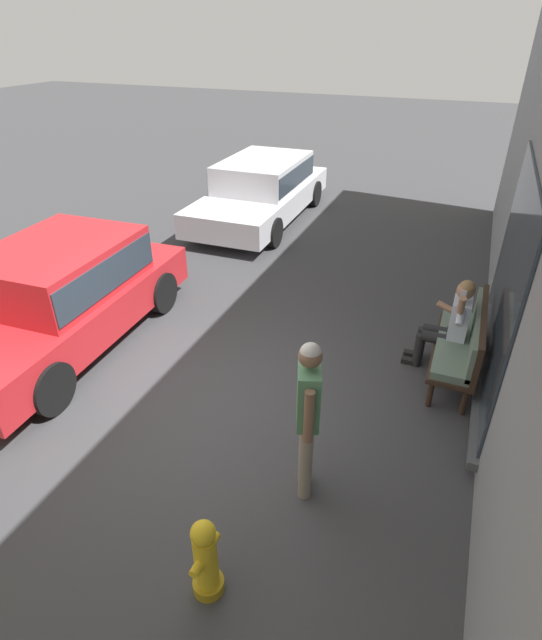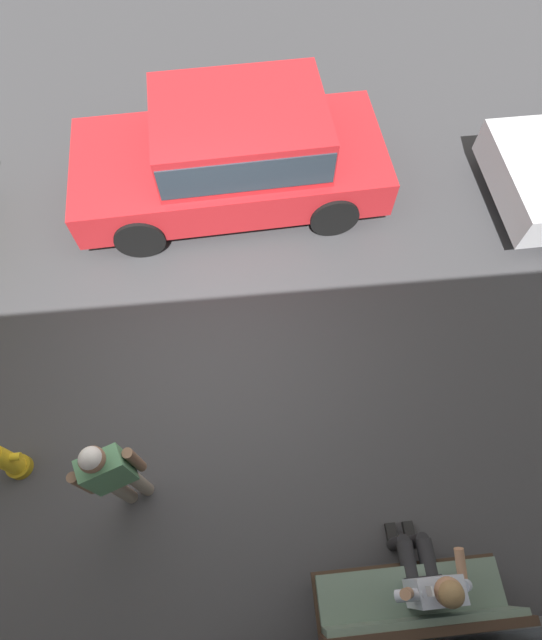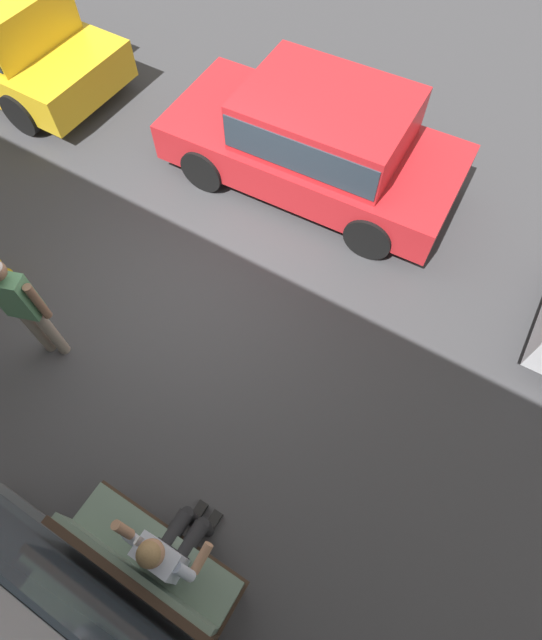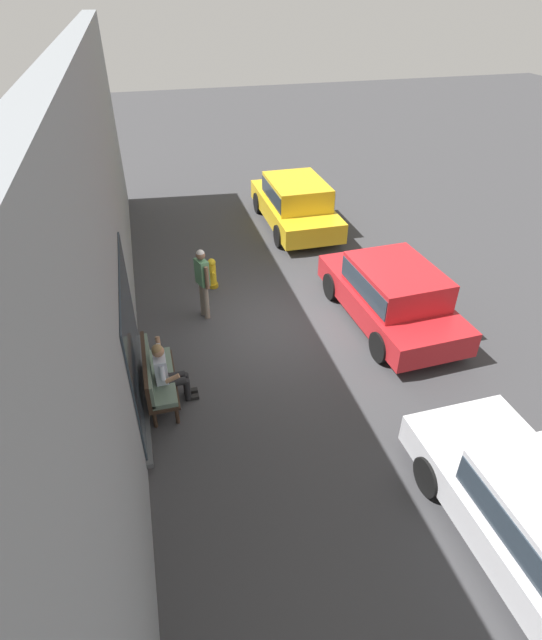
{
  "view_description": "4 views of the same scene",
  "coord_description": "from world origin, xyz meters",
  "px_view_note": "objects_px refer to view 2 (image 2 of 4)",
  "views": [
    {
      "loc": [
        4.14,
        2.6,
        4.02
      ],
      "look_at": [
        -0.75,
        0.62,
        0.87
      ],
      "focal_mm": 28.0,
      "sensor_mm": 36.0,
      "label": 1
    },
    {
      "loc": [
        -0.48,
        2.6,
        5.51
      ],
      "look_at": [
        -0.7,
        0.26,
        1.1
      ],
      "focal_mm": 28.0,
      "sensor_mm": 36.0,
      "label": 2
    },
    {
      "loc": [
        -2.81,
        2.6,
        5.42
      ],
      "look_at": [
        -1.49,
        0.43,
        1.02
      ],
      "focal_mm": 28.0,
      "sensor_mm": 36.0,
      "label": 3
    },
    {
      "loc": [
        -9.03,
        2.6,
        6.63
      ],
      "look_at": [
        -1.26,
        0.56,
        1.08
      ],
      "focal_mm": 28.0,
      "sensor_mm": 36.0,
      "label": 4
    }
  ],
  "objects_px": {
    "person_on_phone": "(428,578)",
    "parked_car_mid": "(234,150)",
    "bench": "(415,609)",
    "pedestrian_standing": "(113,474)",
    "fire_hydrant": "(5,460)"
  },
  "relations": [
    {
      "from": "fire_hydrant",
      "to": "person_on_phone",
      "type": "bearing_deg",
      "value": 159.73
    },
    {
      "from": "bench",
      "to": "pedestrian_standing",
      "type": "xyz_separation_m",
      "value": [
        2.52,
        -1.28,
        0.47
      ]
    },
    {
      "from": "bench",
      "to": "pedestrian_standing",
      "type": "height_order",
      "value": "pedestrian_standing"
    },
    {
      "from": "person_on_phone",
      "to": "parked_car_mid",
      "type": "bearing_deg",
      "value": -75.26
    },
    {
      "from": "pedestrian_standing",
      "to": "fire_hydrant",
      "type": "relative_size",
      "value": 2.14
    },
    {
      "from": "parked_car_mid",
      "to": "fire_hydrant",
      "type": "xyz_separation_m",
      "value": [
        2.58,
        3.68,
        -0.4
      ]
    },
    {
      "from": "fire_hydrant",
      "to": "pedestrian_standing",
      "type": "bearing_deg",
      "value": 163.12
    },
    {
      "from": "bench",
      "to": "parked_car_mid",
      "type": "relative_size",
      "value": 0.4
    },
    {
      "from": "person_on_phone",
      "to": "pedestrian_standing",
      "type": "xyz_separation_m",
      "value": [
        2.65,
        -1.06,
        0.34
      ]
    },
    {
      "from": "pedestrian_standing",
      "to": "fire_hydrant",
      "type": "bearing_deg",
      "value": -16.88
    },
    {
      "from": "bench",
      "to": "fire_hydrant",
      "type": "xyz_separation_m",
      "value": [
        3.8,
        -1.67,
        -0.16
      ]
    },
    {
      "from": "parked_car_mid",
      "to": "fire_hydrant",
      "type": "relative_size",
      "value": 5.19
    },
    {
      "from": "fire_hydrant",
      "to": "parked_car_mid",
      "type": "bearing_deg",
      "value": -125.06
    },
    {
      "from": "parked_car_mid",
      "to": "pedestrian_standing",
      "type": "distance_m",
      "value": 4.28
    },
    {
      "from": "bench",
      "to": "pedestrian_standing",
      "type": "bearing_deg",
      "value": -27.02
    }
  ]
}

